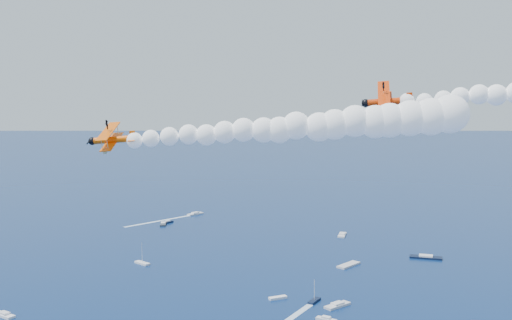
% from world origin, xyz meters
% --- Properties ---
extents(biplane_lead, '(9.10, 11.18, 9.01)m').
position_xyz_m(biplane_lead, '(16.17, 18.58, 60.91)').
color(biplane_lead, red).
extents(biplane_trail, '(9.05, 10.52, 7.18)m').
position_xyz_m(biplane_trail, '(-19.63, -2.54, 55.60)').
color(biplane_trail, '#FF5D05').
extents(smoke_trail_trail, '(50.85, 30.62, 9.09)m').
position_xyz_m(smoke_trail_trail, '(4.45, 4.56, 57.47)').
color(smoke_trail_trail, white).
extents(spectator_boats, '(241.39, 176.68, 0.70)m').
position_xyz_m(spectator_boats, '(-4.39, 114.32, 0.35)').
color(spectator_boats, black).
rests_on(spectator_boats, ground).
extents(boat_wakes, '(204.32, 144.93, 0.04)m').
position_xyz_m(boat_wakes, '(-24.00, 116.28, 0.03)').
color(boat_wakes, white).
rests_on(boat_wakes, ground).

